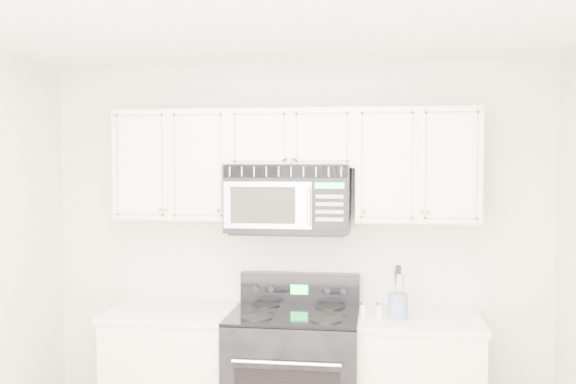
# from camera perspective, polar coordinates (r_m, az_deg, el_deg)

# --- Properties ---
(room) EXTENTS (3.51, 3.51, 2.61)m
(room) POSITION_cam_1_polar(r_m,az_deg,el_deg) (2.84, -3.61, -9.92)
(room) COLOR #865D42
(room) RESTS_ON ground
(base_cabinet_left) EXTENTS (0.86, 0.65, 0.92)m
(base_cabinet_left) POSITION_cam_1_polar(r_m,az_deg,el_deg) (4.62, -10.05, -16.19)
(base_cabinet_left) COLOR silver
(base_cabinet_left) RESTS_ON ground
(range) EXTENTS (0.84, 0.76, 1.14)m
(range) POSITION_cam_1_polar(r_m,az_deg,el_deg) (4.39, 0.57, -16.36)
(range) COLOR black
(range) RESTS_ON ground
(upper_cabinets) EXTENTS (2.44, 0.37, 0.75)m
(upper_cabinets) POSITION_cam_1_polar(r_m,az_deg,el_deg) (4.33, 0.51, 2.92)
(upper_cabinets) COLOR silver
(upper_cabinets) RESTS_ON ground
(microwave) EXTENTS (0.82, 0.46, 0.45)m
(microwave) POSITION_cam_1_polar(r_m,az_deg,el_deg) (4.30, 0.09, -0.51)
(microwave) COLOR black
(microwave) RESTS_ON ground
(utensil_crock) EXTENTS (0.13, 0.13, 0.34)m
(utensil_crock) POSITION_cam_1_polar(r_m,az_deg,el_deg) (4.20, 9.74, -9.90)
(utensil_crock) COLOR slate
(utensil_crock) RESTS_ON base_cabinet_right
(shaker_salt) EXTENTS (0.04, 0.04, 0.10)m
(shaker_salt) POSITION_cam_1_polar(r_m,az_deg,el_deg) (4.20, 8.11, -10.34)
(shaker_salt) COLOR silver
(shaker_salt) RESTS_ON base_cabinet_right
(shaker_pepper) EXTENTS (0.04, 0.04, 0.10)m
(shaker_pepper) POSITION_cam_1_polar(r_m,az_deg,el_deg) (4.21, 6.72, -10.35)
(shaker_pepper) COLOR silver
(shaker_pepper) RESTS_ON base_cabinet_right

